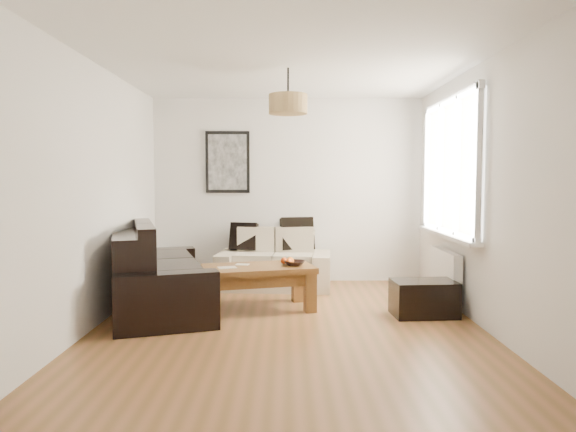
{
  "coord_description": "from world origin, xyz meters",
  "views": [
    {
      "loc": [
        -0.01,
        -5.07,
        1.45
      ],
      "look_at": [
        0.0,
        0.6,
        1.05
      ],
      "focal_mm": 32.03,
      "sensor_mm": 36.0,
      "label": 1
    }
  ],
  "objects_px": {
    "loveseat_cream": "(274,260)",
    "coffee_table": "(258,288)",
    "ottoman": "(424,298)",
    "sofa_leather": "(160,271)"
  },
  "relations": [
    {
      "from": "coffee_table",
      "to": "loveseat_cream",
      "type": "bearing_deg",
      "value": 82.76
    },
    {
      "from": "loveseat_cream",
      "to": "coffee_table",
      "type": "height_order",
      "value": "loveseat_cream"
    },
    {
      "from": "loveseat_cream",
      "to": "coffee_table",
      "type": "bearing_deg",
      "value": -92.0
    },
    {
      "from": "ottoman",
      "to": "sofa_leather",
      "type": "bearing_deg",
      "value": 174.36
    },
    {
      "from": "loveseat_cream",
      "to": "sofa_leather",
      "type": "bearing_deg",
      "value": -131.63
    },
    {
      "from": "loveseat_cream",
      "to": "ottoman",
      "type": "height_order",
      "value": "loveseat_cream"
    },
    {
      "from": "loveseat_cream",
      "to": "ottoman",
      "type": "distance_m",
      "value": 2.19
    },
    {
      "from": "coffee_table",
      "to": "ottoman",
      "type": "relative_size",
      "value": 1.82
    },
    {
      "from": "sofa_leather",
      "to": "ottoman",
      "type": "distance_m",
      "value": 2.9
    },
    {
      "from": "loveseat_cream",
      "to": "sofa_leather",
      "type": "relative_size",
      "value": 0.74
    }
  ]
}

